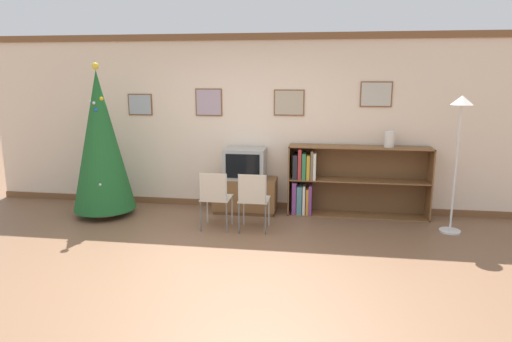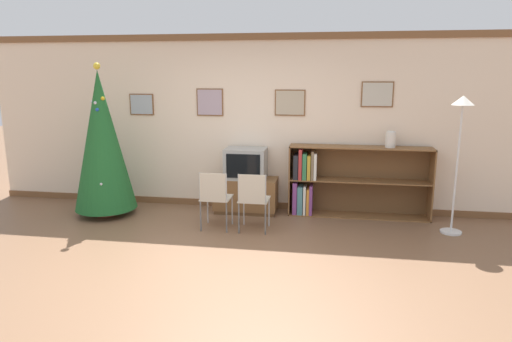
% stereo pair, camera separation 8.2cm
% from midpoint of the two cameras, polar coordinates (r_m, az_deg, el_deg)
% --- Properties ---
extents(ground_plane, '(24.00, 24.00, 0.00)m').
position_cam_midpoint_polar(ground_plane, '(5.25, -4.37, -11.68)').
color(ground_plane, brown).
extents(wall_back, '(8.66, 0.11, 2.70)m').
position_cam_midpoint_polar(wall_back, '(7.14, -0.10, 6.01)').
color(wall_back, beige).
rests_on(wall_back, ground_plane).
extents(christmas_tree, '(0.91, 0.91, 2.27)m').
position_cam_midpoint_polar(christmas_tree, '(7.14, -18.37, 3.54)').
color(christmas_tree, maroon).
rests_on(christmas_tree, ground_plane).
extents(tv_console, '(0.96, 0.45, 0.53)m').
position_cam_midpoint_polar(tv_console, '(7.07, -0.94, -3.01)').
color(tv_console, brown).
rests_on(tv_console, ground_plane).
extents(television, '(0.62, 0.44, 0.47)m').
position_cam_midpoint_polar(television, '(6.95, -0.95, 0.95)').
color(television, '#9E9E99').
rests_on(television, tv_console).
extents(folding_chair_left, '(0.40, 0.40, 0.82)m').
position_cam_midpoint_polar(folding_chair_left, '(6.23, -4.79, -3.20)').
color(folding_chair_left, '#BCB29E').
rests_on(folding_chair_left, ground_plane).
extents(folding_chair_right, '(0.40, 0.40, 0.82)m').
position_cam_midpoint_polar(folding_chair_right, '(6.13, 0.03, -3.43)').
color(folding_chair_right, '#BCB29E').
rests_on(folding_chair_right, ground_plane).
extents(bookshelf, '(2.08, 0.36, 1.06)m').
position_cam_midpoint_polar(bookshelf, '(6.97, 10.21, -1.25)').
color(bookshelf, brown).
rests_on(bookshelf, ground_plane).
extents(vase, '(0.15, 0.15, 0.24)m').
position_cam_midpoint_polar(vase, '(6.90, 16.79, 3.84)').
color(vase, silver).
rests_on(vase, bookshelf).
extents(standing_lamp, '(0.28, 0.28, 1.84)m').
position_cam_midpoint_polar(standing_lamp, '(6.49, 24.53, 4.79)').
color(standing_lamp, silver).
rests_on(standing_lamp, ground_plane).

